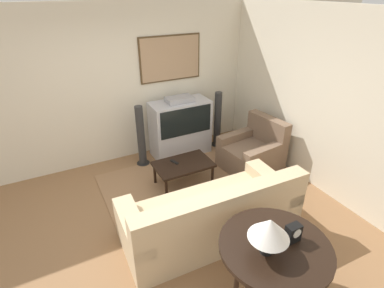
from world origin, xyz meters
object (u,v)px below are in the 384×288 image
Objects in this scene: armchair at (253,153)px; mantel_clock at (293,233)px; console_table at (275,251)px; speaker_tower_left at (141,138)px; couch at (212,216)px; coffee_table at (183,166)px; table_lamp at (270,229)px; tv at (180,128)px; speaker_tower_right at (217,121)px.

mantel_clock is (-1.25, -2.15, 0.56)m from armchair.
console_table is 0.94× the size of speaker_tower_left.
console_table is at bearing 94.33° from couch.
coffee_table is 0.85× the size of console_table.
armchair is 1.31m from coffee_table.
table_lamp reaches higher than console_table.
armchair is (0.90, -1.05, -0.24)m from tv.
couch reaches higher than console_table.
tv is 3.24m from mantel_clock.
speaker_tower_right is at bearing -3.74° from tv.
mantel_clock reaches higher than coffee_table.
speaker_tower_right reaches higher than coffee_table.
couch is 1.13m from console_table.
console_table is at bearing -112.79° from speaker_tower_right.
speaker_tower_right reaches higher than console_table.
table_lamp reaches higher than mantel_clock.
mantel_clock is at bearing -109.89° from speaker_tower_right.
mantel_clock is at bearing -88.63° from coffee_table.
couch is 1.82m from armchair.
mantel_clock is at bearing -0.19° from table_lamp.
coffee_table is at bearing -113.04° from tv.
mantel_clock is (-0.36, -3.20, 0.32)m from tv.
coffee_table is 2.36m from table_lamp.
table_lamp is 0.34× the size of speaker_tower_right.
tv is 0.79m from speaker_tower_right.
speaker_tower_left is at bearing -127.19° from armchair.
speaker_tower_left is (-0.25, 3.13, -0.17)m from console_table.
mantel_clock is at bearing -82.23° from speaker_tower_left.
armchair reaches higher than couch.
speaker_tower_right is at bearing 70.11° from mantel_clock.
couch is 5.88× the size of table_lamp.
table_lamp is at bearing -87.80° from speaker_tower_left.
speaker_tower_right is at bearing 65.30° from table_lamp.
armchair is 2.60m from console_table.
table_lamp reaches higher than speaker_tower_left.
coffee_table is 4.94× the size of mantel_clock.
tv reaches higher than console_table.
speaker_tower_left reaches higher than mantel_clock.
mantel_clock reaches higher than console_table.
coffee_table is at bearing 91.37° from mantel_clock.
speaker_tower_left is at bearing -176.26° from tv.
table_lamp is at bearing -42.44° from armchair.
coffee_table is at bearing 86.85° from console_table.
couch is at bearing -105.20° from tv.
armchair reaches higher than coffee_table.
couch is 2.01× the size of speaker_tower_left.
table_lamp reaches higher than speaker_tower_right.
couch is 1.31m from table_lamp.
speaker_tower_left is at bearing 112.46° from coffee_table.
speaker_tower_left reaches higher than couch.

